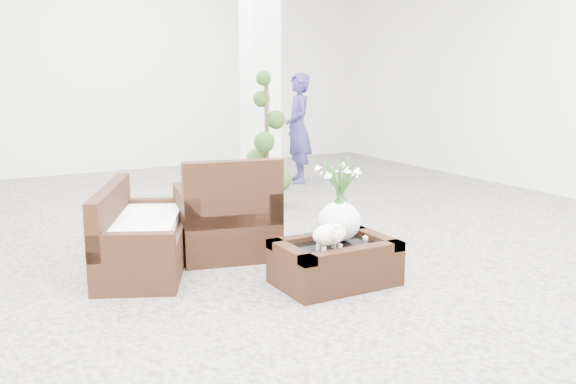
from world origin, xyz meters
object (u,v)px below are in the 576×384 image
coffee_table (335,265)px  armchair (226,205)px  topiary (267,141)px  loveseat (144,229)px

coffee_table → armchair: armchair is taller
topiary → coffee_table: bearing=-106.6°
coffee_table → armchair: (-0.41, 1.16, 0.29)m
armchair → coffee_table: bearing=121.8°
armchair → topiary: bearing=-115.4°
coffee_table → topiary: (0.81, 2.72, 0.63)m
coffee_table → loveseat: loveseat is taller
coffee_table → topiary: 2.91m
topiary → loveseat: bearing=-140.4°
coffee_table → loveseat: 1.61m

